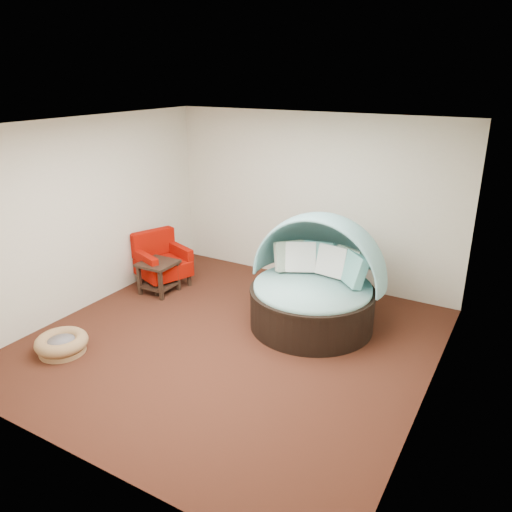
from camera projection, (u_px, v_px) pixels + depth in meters
The scene contains 10 objects.
floor at pixel (231, 342), 6.64m from camera, with size 5.00×5.00×0.00m, color #441F13.
wall_back at pixel (312, 200), 8.18m from camera, with size 5.00×5.00×0.00m, color beige.
wall_front at pixel (65, 326), 4.12m from camera, with size 5.00×5.00×0.00m, color beige.
wall_left at pixel (86, 215), 7.32m from camera, with size 5.00×5.00×0.00m, color beige.
wall_right at pixel (439, 282), 4.98m from camera, with size 5.00×5.00×0.00m, color beige.
ceiling at pixel (227, 126), 5.67m from camera, with size 5.00×5.00×0.00m, color white.
canopy_daybed at pixel (316, 275), 6.89m from camera, with size 1.89×1.77×1.59m.
pet_basket at pixel (62, 344), 6.35m from camera, with size 0.78×0.78×0.23m.
red_armchair at pixel (161, 261), 8.32m from camera, with size 0.98×0.98×0.89m.
side_table at pixel (158, 273), 8.01m from camera, with size 0.55×0.55×0.52m.
Camera 1 is at (3.20, -4.88, 3.38)m, focal length 35.00 mm.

